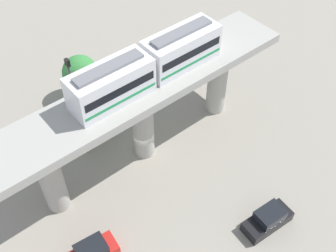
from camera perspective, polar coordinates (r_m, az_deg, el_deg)
ground_plane at (r=40.05m, az=-3.16°, el=-3.40°), size 120.00×120.00×0.00m
viaduct at (r=35.50m, az=-3.57°, el=3.02°), size 5.20×28.00×8.33m
train at (r=33.43m, az=-2.76°, el=8.13°), size 2.64×13.55×3.24m
parked_car_black at (r=35.83m, az=13.30°, el=-12.15°), size 2.18×4.35×1.76m
tree_near_viaduct at (r=43.99m, az=-11.74°, el=7.03°), size 3.65×3.65×5.07m
tree_mid_lot at (r=39.59m, az=-10.24°, el=2.81°), size 3.64×3.64×5.52m
signal_post at (r=36.33m, az=-12.17°, el=2.61°), size 0.44×0.28×10.93m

